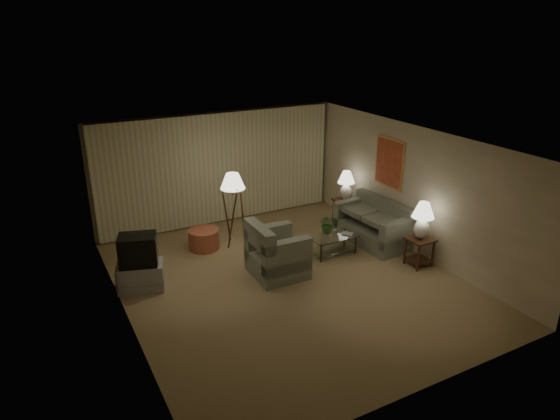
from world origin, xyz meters
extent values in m
plane|color=tan|center=(0.00, 0.00, 0.00)|extent=(7.00, 7.00, 0.00)
cube|color=beige|center=(0.00, 3.50, 1.35)|extent=(6.00, 0.04, 2.70)
cube|color=beige|center=(-3.00, 0.00, 1.35)|extent=(0.04, 7.00, 2.70)
cube|color=beige|center=(3.00, 0.00, 1.35)|extent=(0.04, 7.00, 2.70)
cube|color=white|center=(0.00, 0.00, 2.70)|extent=(6.00, 7.00, 0.04)
cube|color=#EEE8B8|center=(0.00, 3.42, 1.35)|extent=(5.85, 0.12, 2.65)
cube|color=#DA994C|center=(2.98, 0.80, 1.75)|extent=(0.03, 0.90, 1.10)
cube|color=#9E321D|center=(2.95, 0.80, 1.75)|extent=(0.02, 0.80, 1.00)
cube|color=gray|center=(2.50, 0.66, 0.20)|extent=(1.85, 1.10, 0.40)
cube|color=gray|center=(-0.05, 0.33, 0.23)|extent=(1.07, 1.02, 0.46)
cube|color=#391F0F|center=(2.65, -0.69, 0.58)|extent=(0.49, 0.49, 0.04)
cube|color=#391F0F|center=(2.65, -0.69, 0.12)|extent=(0.41, 0.41, 0.02)
cylinder|color=#391F0F|center=(2.46, -0.88, 0.28)|extent=(0.05, 0.05, 0.56)
cylinder|color=#391F0F|center=(2.46, -0.49, 0.28)|extent=(0.05, 0.05, 0.56)
cylinder|color=#391F0F|center=(2.84, -0.88, 0.28)|extent=(0.05, 0.05, 0.56)
cylinder|color=#391F0F|center=(2.84, -0.49, 0.28)|extent=(0.05, 0.05, 0.56)
cube|color=#391F0F|center=(2.65, 1.91, 0.58)|extent=(0.53, 0.45, 0.04)
cube|color=#391F0F|center=(2.65, 1.91, 0.12)|extent=(0.45, 0.38, 0.02)
cylinder|color=#391F0F|center=(2.43, 1.74, 0.28)|extent=(0.05, 0.05, 0.56)
cylinder|color=#391F0F|center=(2.43, 2.09, 0.28)|extent=(0.05, 0.05, 0.56)
cylinder|color=#391F0F|center=(2.87, 1.74, 0.28)|extent=(0.05, 0.05, 0.56)
cylinder|color=#391F0F|center=(2.87, 2.09, 0.28)|extent=(0.05, 0.05, 0.56)
ellipsoid|color=white|center=(2.65, -0.69, 0.79)|extent=(0.31, 0.31, 0.39)
cylinder|color=white|center=(2.65, -0.69, 1.03)|extent=(0.03, 0.03, 0.09)
cone|color=white|center=(2.65, -0.69, 1.21)|extent=(0.44, 0.44, 0.31)
ellipsoid|color=white|center=(2.65, 1.91, 0.78)|extent=(0.29, 0.29, 0.36)
cylinder|color=white|center=(2.65, 1.91, 1.00)|extent=(0.03, 0.03, 0.08)
cone|color=white|center=(2.65, 1.91, 1.16)|extent=(0.41, 0.41, 0.29)
cube|color=silver|center=(1.41, 0.56, 0.41)|extent=(1.01, 0.55, 0.02)
cube|color=silver|center=(1.41, 0.56, 0.10)|extent=(0.94, 0.48, 0.01)
cylinder|color=#3A2E17|center=(0.97, 0.36, 0.20)|extent=(0.04, 0.04, 0.40)
cylinder|color=#3A2E17|center=(0.97, 0.77, 0.20)|extent=(0.04, 0.04, 0.40)
cylinder|color=#3A2E17|center=(1.84, 0.36, 0.20)|extent=(0.04, 0.04, 0.40)
cylinder|color=#3A2E17|center=(1.84, 0.77, 0.20)|extent=(0.04, 0.04, 0.40)
cube|color=#B4B4B7|center=(-2.55, 1.04, 0.25)|extent=(1.14, 1.01, 0.50)
cube|color=black|center=(-2.55, 1.04, 0.79)|extent=(0.94, 0.86, 0.57)
cylinder|color=#391F0F|center=(-0.25, 2.01, 1.29)|extent=(0.04, 0.04, 0.24)
cone|color=white|center=(-0.25, 2.01, 1.48)|extent=(0.53, 0.53, 0.33)
cylinder|color=#AD4F3A|center=(-0.93, 2.11, 0.22)|extent=(0.85, 0.85, 0.44)
imported|color=silver|center=(1.26, 0.56, 0.49)|extent=(0.19, 0.19, 0.16)
imported|color=#477A36|center=(1.26, 0.56, 0.78)|extent=(0.47, 0.44, 0.43)
imported|color=olive|center=(1.66, 0.46, 0.42)|extent=(0.27, 0.29, 0.02)
camera|label=1|loc=(-4.12, -7.39, 4.74)|focal=32.00mm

